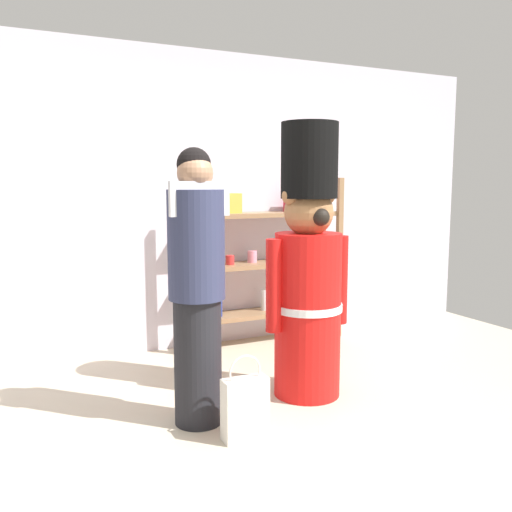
{
  "coord_description": "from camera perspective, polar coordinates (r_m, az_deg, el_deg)",
  "views": [
    {
      "loc": [
        -1.45,
        -2.47,
        1.46
      ],
      "look_at": [
        0.06,
        0.64,
        1.0
      ],
      "focal_mm": 38.71,
      "sensor_mm": 36.0,
      "label": 1
    }
  ],
  "objects": [
    {
      "name": "shopping_bag",
      "position": [
        3.26,
        -1.13,
        -15.36
      ],
      "size": [
        0.26,
        0.11,
        0.5
      ],
      "color": "silver",
      "rests_on": "ground_plane"
    },
    {
      "name": "merchandise_shelf",
      "position": [
        5.03,
        1.03,
        -0.27
      ],
      "size": [
        1.46,
        0.35,
        1.51
      ],
      "color": "#93704C",
      "rests_on": "ground_plane"
    },
    {
      "name": "person_shopper",
      "position": [
        3.3,
        -6.14,
        -2.85
      ],
      "size": [
        0.36,
        0.34,
        1.67
      ],
      "color": "black",
      "rests_on": "ground_plane"
    },
    {
      "name": "teddy_bear_guard",
      "position": [
        3.75,
        5.4,
        -1.76
      ],
      "size": [
        0.63,
        0.47,
        1.85
      ],
      "color": "red",
      "rests_on": "ground_plane"
    },
    {
      "name": "ground_plane",
      "position": [
        3.21,
        4.36,
        -19.45
      ],
      "size": [
        6.4,
        6.4,
        0.0
      ],
      "primitive_type": "plane",
      "color": "beige"
    },
    {
      "name": "back_wall",
      "position": [
        4.89,
        -8.59,
        5.6
      ],
      "size": [
        6.4,
        0.12,
        2.6
      ],
      "primitive_type": "cube",
      "color": "silver",
      "rests_on": "ground_plane"
    }
  ]
}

